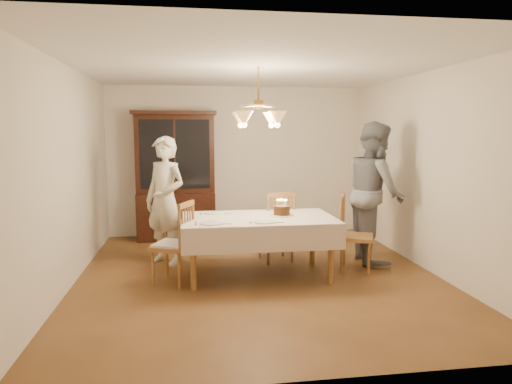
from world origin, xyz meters
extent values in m
plane|color=#593619|center=(0.00, 0.00, 0.00)|extent=(5.00, 5.00, 0.00)
plane|color=white|center=(0.00, 0.00, 2.60)|extent=(5.00, 5.00, 0.00)
plane|color=beige|center=(0.00, 2.50, 1.30)|extent=(4.50, 0.00, 4.50)
plane|color=beige|center=(0.00, -2.50, 1.30)|extent=(4.50, 0.00, 4.50)
plane|color=beige|center=(-2.25, 0.00, 1.30)|extent=(0.00, 5.00, 5.00)
plane|color=beige|center=(2.25, 0.00, 1.30)|extent=(0.00, 5.00, 5.00)
cube|color=brown|center=(0.00, 0.00, 0.73)|extent=(1.80, 1.00, 0.04)
cube|color=beige|center=(0.00, 0.00, 0.75)|extent=(1.90, 1.10, 0.01)
cylinder|color=brown|center=(-0.82, -0.42, 0.35)|extent=(0.07, 0.07, 0.71)
cylinder|color=brown|center=(0.82, -0.42, 0.35)|extent=(0.07, 0.07, 0.71)
cylinder|color=brown|center=(-0.82, 0.42, 0.35)|extent=(0.07, 0.07, 0.71)
cylinder|color=brown|center=(0.82, 0.42, 0.35)|extent=(0.07, 0.07, 0.71)
cube|color=black|center=(-1.08, 2.23, 0.40)|extent=(1.30, 0.50, 0.80)
cube|color=black|center=(-1.08, 2.28, 1.45)|extent=(1.30, 0.40, 1.30)
cube|color=black|center=(-1.08, 2.08, 1.45)|extent=(1.14, 0.01, 1.14)
cube|color=black|center=(-1.08, 2.23, 2.13)|extent=(1.38, 0.54, 0.06)
cube|color=brown|center=(0.35, 0.66, 0.45)|extent=(0.51, 0.50, 0.05)
cube|color=brown|center=(0.39, 0.47, 0.97)|extent=(0.40, 0.11, 0.06)
cylinder|color=brown|center=(0.50, 0.86, 0.21)|extent=(0.04, 0.04, 0.43)
cylinder|color=brown|center=(0.14, 0.79, 0.21)|extent=(0.04, 0.04, 0.43)
cylinder|color=brown|center=(0.56, 0.52, 0.21)|extent=(0.04, 0.04, 0.43)
cylinder|color=brown|center=(0.21, 0.46, 0.21)|extent=(0.04, 0.04, 0.43)
cube|color=brown|center=(-1.06, -0.12, 0.45)|extent=(0.56, 0.57, 0.05)
cube|color=brown|center=(-0.89, -0.20, 0.97)|extent=(0.20, 0.38, 0.06)
cylinder|color=brown|center=(-1.14, 0.11, 0.21)|extent=(0.04, 0.04, 0.43)
cylinder|color=brown|center=(-1.29, -0.21, 0.21)|extent=(0.04, 0.04, 0.43)
cylinder|color=brown|center=(-0.83, -0.03, 0.21)|extent=(0.04, 0.04, 0.43)
cylinder|color=brown|center=(-0.98, -0.35, 0.21)|extent=(0.04, 0.04, 0.43)
cube|color=beige|center=(-1.06, -0.12, 0.48)|extent=(0.51, 0.52, 0.03)
cube|color=brown|center=(1.31, 0.04, 0.45)|extent=(0.56, 0.57, 0.05)
cube|color=brown|center=(1.13, 0.12, 0.97)|extent=(0.19, 0.38, 0.06)
cylinder|color=brown|center=(1.39, -0.19, 0.21)|extent=(0.04, 0.04, 0.43)
cylinder|color=brown|center=(1.54, 0.14, 0.21)|extent=(0.04, 0.04, 0.43)
cylinder|color=brown|center=(1.08, -0.06, 0.21)|extent=(0.04, 0.04, 0.43)
cylinder|color=brown|center=(1.23, 0.27, 0.21)|extent=(0.04, 0.04, 0.43)
imported|color=#EBE1C7|center=(-1.18, 0.74, 0.88)|extent=(0.76, 0.74, 1.76)
imported|color=slate|center=(1.72, 0.47, 0.98)|extent=(0.81, 1.01, 1.96)
cylinder|color=white|center=(0.31, 0.06, 0.77)|extent=(0.30, 0.30, 0.01)
cylinder|color=#341C0B|center=(0.31, 0.06, 0.83)|extent=(0.21, 0.21, 0.11)
cylinder|color=#598CD8|center=(0.37, 0.06, 0.92)|extent=(0.01, 0.01, 0.07)
sphere|color=#FFB23F|center=(0.37, 0.06, 0.96)|extent=(0.01, 0.01, 0.01)
cylinder|color=pink|center=(0.37, 0.08, 0.92)|extent=(0.01, 0.01, 0.07)
sphere|color=#FFB23F|center=(0.37, 0.08, 0.96)|extent=(0.01, 0.01, 0.01)
cylinder|color=#EACC66|center=(0.35, 0.10, 0.92)|extent=(0.01, 0.01, 0.07)
sphere|color=#FFB23F|center=(0.35, 0.10, 0.96)|extent=(0.01, 0.01, 0.01)
cylinder|color=#598CD8|center=(0.33, 0.12, 0.92)|extent=(0.01, 0.01, 0.07)
sphere|color=#FFB23F|center=(0.33, 0.12, 0.96)|extent=(0.01, 0.01, 0.01)
cylinder|color=pink|center=(0.31, 0.12, 0.92)|extent=(0.01, 0.01, 0.07)
sphere|color=#FFB23F|center=(0.31, 0.12, 0.96)|extent=(0.01, 0.01, 0.01)
cylinder|color=#EACC66|center=(0.29, 0.12, 0.92)|extent=(0.01, 0.01, 0.07)
sphere|color=#FFB23F|center=(0.29, 0.12, 0.96)|extent=(0.01, 0.01, 0.01)
cylinder|color=#598CD8|center=(0.27, 0.10, 0.92)|extent=(0.01, 0.01, 0.07)
sphere|color=#FFB23F|center=(0.27, 0.10, 0.96)|extent=(0.01, 0.01, 0.01)
cylinder|color=pink|center=(0.25, 0.08, 0.92)|extent=(0.01, 0.01, 0.07)
sphere|color=#FFB23F|center=(0.25, 0.08, 0.96)|extent=(0.01, 0.01, 0.01)
cylinder|color=#EACC66|center=(0.25, 0.06, 0.92)|extent=(0.01, 0.01, 0.07)
sphere|color=#FFB23F|center=(0.25, 0.06, 0.96)|extent=(0.01, 0.01, 0.01)
cylinder|color=#598CD8|center=(0.25, 0.03, 0.92)|extent=(0.01, 0.01, 0.07)
sphere|color=#FFB23F|center=(0.25, 0.03, 0.96)|extent=(0.01, 0.01, 0.01)
cylinder|color=pink|center=(0.27, 0.01, 0.92)|extent=(0.01, 0.01, 0.07)
sphere|color=#FFB23F|center=(0.27, 0.01, 0.96)|extent=(0.01, 0.01, 0.01)
cylinder|color=#EACC66|center=(0.29, 0.00, 0.92)|extent=(0.01, 0.01, 0.07)
sphere|color=#FFB23F|center=(0.29, 0.00, 0.96)|extent=(0.01, 0.01, 0.01)
cylinder|color=#598CD8|center=(0.31, 0.00, 0.92)|extent=(0.01, 0.01, 0.07)
sphere|color=#FFB23F|center=(0.31, 0.00, 0.96)|extent=(0.01, 0.01, 0.01)
cylinder|color=pink|center=(0.33, 0.00, 0.92)|extent=(0.01, 0.01, 0.07)
sphere|color=#FFB23F|center=(0.33, 0.00, 0.96)|extent=(0.01, 0.01, 0.01)
cylinder|color=#EACC66|center=(0.35, 0.01, 0.92)|extent=(0.01, 0.01, 0.07)
sphere|color=#FFB23F|center=(0.35, 0.01, 0.96)|extent=(0.01, 0.01, 0.01)
cylinder|color=#598CD8|center=(0.37, 0.03, 0.92)|extent=(0.01, 0.01, 0.07)
sphere|color=#FFB23F|center=(0.37, 0.03, 0.96)|extent=(0.01, 0.01, 0.01)
cylinder|color=white|center=(-0.60, -0.33, 0.77)|extent=(0.27, 0.27, 0.02)
cube|color=silver|center=(-0.78, -0.33, 0.76)|extent=(0.01, 0.16, 0.01)
cube|color=beige|center=(-0.42, -0.33, 0.76)|extent=(0.10, 0.10, 0.01)
cylinder|color=white|center=(0.03, -0.34, 0.77)|extent=(0.25, 0.25, 0.02)
cube|color=silver|center=(-0.14, -0.34, 0.76)|extent=(0.02, 0.16, 0.01)
cube|color=beige|center=(0.20, -0.34, 0.76)|extent=(0.10, 0.10, 0.01)
cylinder|color=white|center=(-0.53, 0.33, 0.77)|extent=(0.25, 0.25, 0.02)
cube|color=silver|center=(-0.71, 0.33, 0.76)|extent=(0.01, 0.16, 0.01)
cube|color=beige|center=(-0.36, 0.33, 0.76)|extent=(0.10, 0.10, 0.01)
cylinder|color=#BF8C3F|center=(0.00, 0.00, 2.40)|extent=(0.02, 0.02, 0.40)
cylinder|color=#BF8C3F|center=(0.00, 0.00, 2.15)|extent=(0.12, 0.12, 0.10)
cone|color=#D8994C|center=(0.20, 0.20, 1.97)|extent=(0.22, 0.22, 0.18)
sphere|color=#FFD899|center=(0.20, 0.20, 1.90)|extent=(0.07, 0.07, 0.07)
cone|color=#D8994C|center=(-0.20, 0.20, 1.97)|extent=(0.22, 0.22, 0.18)
sphere|color=#FFD899|center=(-0.20, 0.20, 1.90)|extent=(0.07, 0.07, 0.07)
cone|color=#D8994C|center=(-0.20, -0.20, 1.97)|extent=(0.22, 0.22, 0.18)
sphere|color=#FFD899|center=(-0.20, -0.20, 1.90)|extent=(0.07, 0.07, 0.07)
cone|color=#D8994C|center=(0.20, -0.20, 1.97)|extent=(0.22, 0.22, 0.18)
sphere|color=#FFD899|center=(0.20, -0.20, 1.90)|extent=(0.07, 0.07, 0.07)
camera|label=1|loc=(-0.84, -5.55, 1.82)|focal=32.00mm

